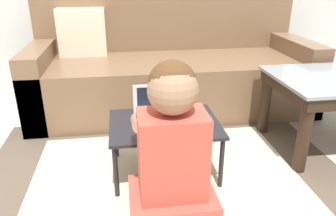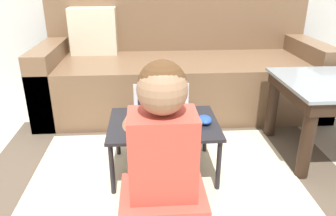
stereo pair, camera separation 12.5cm
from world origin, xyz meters
name	(u,v)px [view 1 (the left image)]	position (x,y,z in m)	size (l,w,h in m)	color
ground_plane	(174,171)	(0.00, 0.00, 0.00)	(16.00, 16.00, 0.00)	beige
area_rug	(170,194)	(-0.05, -0.20, 0.00)	(1.96, 1.83, 0.01)	brown
couch	(170,70)	(0.13, 0.99, 0.29)	(2.12, 0.86, 0.86)	brown
laptop_desk	(164,128)	(-0.05, 0.01, 0.27)	(0.57, 0.43, 0.30)	black
laptop	(162,115)	(-0.06, 0.04, 0.33)	(0.29, 0.17, 0.18)	silver
computer_mouse	(205,118)	(0.16, -0.01, 0.32)	(0.07, 0.10, 0.04)	#234CB2
person_seated	(172,160)	(-0.08, -0.41, 0.33)	(0.35, 0.40, 0.74)	#CC4C3D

